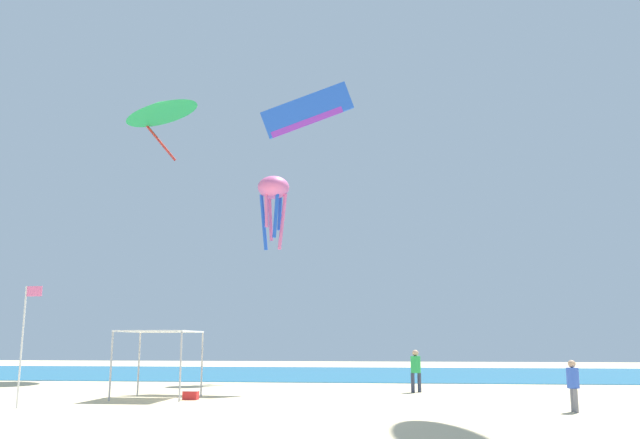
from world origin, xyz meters
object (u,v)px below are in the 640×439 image
kite_octopus_pink (273,191)px  banner_flag (24,335)px  cooler_box (191,395)px  kite_parafoil_blue (307,111)px  canopy_tent (160,335)px  person_near_tent (573,381)px  person_leftmost (416,367)px  kite_delta_green (160,108)px

kite_octopus_pink → banner_flag: bearing=13.6°
cooler_box → kite_parafoil_blue: bearing=67.2°
kite_octopus_pink → canopy_tent: bearing=21.5°
canopy_tent → kite_octopus_pink: bearing=78.5°
person_near_tent → person_leftmost: size_ratio=0.88×
kite_delta_green → person_near_tent: bearing=25.6°
canopy_tent → kite_parafoil_blue: kite_parafoil_blue is taller
person_leftmost → cooler_box: 9.93m
cooler_box → canopy_tent: bearing=163.4°
person_near_tent → kite_delta_green: (-21.12, 18.46, 16.82)m
kite_octopus_pink → kite_delta_green: 11.49m
canopy_tent → person_near_tent: size_ratio=1.74×
person_near_tent → kite_parafoil_blue: size_ratio=0.32×
person_leftmost → kite_delta_green: (-16.39, 10.76, 16.69)m
person_near_tent → cooler_box: bearing=74.0°
person_leftmost → kite_delta_green: kite_delta_green is taller
cooler_box → person_leftmost: bearing=28.4°
canopy_tent → person_leftmost: canopy_tent is taller
person_leftmost → kite_octopus_pink: 14.53m
kite_octopus_pink → kite_delta_green: size_ratio=0.68×
canopy_tent → banner_flag: banner_flag is taller
canopy_tent → kite_octopus_pink: (2.33, 11.49, 8.46)m
banner_flag → cooler_box: size_ratio=7.13×
person_near_tent → person_leftmost: (-4.73, 7.70, 0.13)m
canopy_tent → kite_delta_green: bearing=112.4°
person_leftmost → cooler_box: size_ratio=3.21×
kite_delta_green → banner_flag: bearing=-14.5°
person_leftmost → kite_delta_green: size_ratio=0.28×
person_leftmost → cooler_box: person_leftmost is taller
person_leftmost → kite_parafoil_blue: size_ratio=0.36×
person_near_tent → kite_octopus_pink: (-12.60, 14.93, 9.98)m
banner_flag → kite_parafoil_blue: (8.07, 11.83, 11.96)m
person_near_tent → kite_octopus_pink: 21.94m
banner_flag → kite_octopus_pink: bearing=70.6°
banner_flag → kite_parafoil_blue: size_ratio=0.81×
canopy_tent → cooler_box: (1.50, -0.45, -2.29)m
person_near_tent → kite_delta_green: 32.71m
person_leftmost → kite_parafoil_blue: (-5.34, 3.30, 13.30)m
kite_octopus_pink → kite_delta_green: (-8.53, 3.52, 6.84)m
person_near_tent → kite_octopus_pink: size_ratio=0.37×
canopy_tent → kite_octopus_pink: kite_octopus_pink is taller
banner_flag → cooler_box: banner_flag is taller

